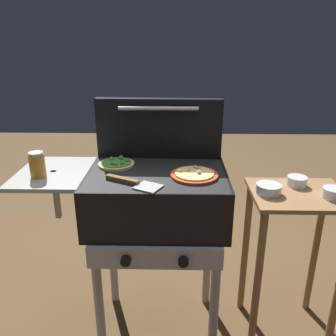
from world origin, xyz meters
The scene contains 11 objects.
ground_plane centered at (0.00, 0.00, 0.00)m, with size 8.00×8.00×0.00m, color brown.
grill centered at (-0.01, 0.00, 0.76)m, with size 0.96×0.53×0.90m.
grill_lid_open centered at (0.00, 0.21, 1.05)m, with size 0.63×0.09×0.30m.
pizza_cheese centered at (0.17, -0.05, 0.91)m, with size 0.21×0.21×0.03m.
pizza_veggie centered at (-0.20, 0.08, 0.91)m, with size 0.17×0.17×0.04m.
sauce_jar centered at (-0.52, -0.07, 0.96)m, with size 0.07×0.07×0.11m.
spatula centered at (-0.09, -0.15, 0.91)m, with size 0.26×0.17×0.02m.
prep_table centered at (0.66, 0.00, 0.57)m, with size 0.44×0.36×0.80m.
topping_bowl_near centered at (0.79, -0.05, 0.82)m, with size 0.10×0.10×0.04m.
topping_bowl_far centered at (0.51, -0.01, 0.82)m, with size 0.12×0.12×0.04m.
topping_bowl_middle centered at (0.67, 0.08, 0.82)m, with size 0.10×0.10×0.04m.
Camera 1 is at (0.08, -1.49, 1.49)m, focal length 37.47 mm.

